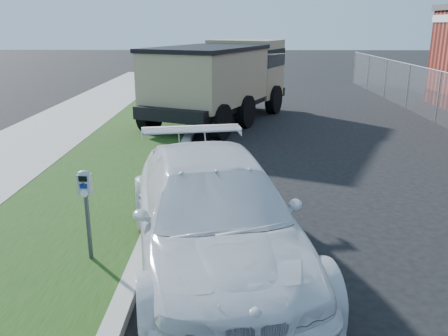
{
  "coord_description": "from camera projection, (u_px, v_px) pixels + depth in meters",
  "views": [
    {
      "loc": [
        -1.26,
        -6.79,
        3.37
      ],
      "look_at": [
        -1.4,
        1.0,
        1.0
      ],
      "focal_mm": 38.0,
      "sensor_mm": 36.0,
      "label": 1
    }
  ],
  "objects": [
    {
      "name": "ground",
      "position": [
        312.0,
        248.0,
        7.46
      ],
      "size": [
        120.0,
        120.0,
        0.0
      ],
      "primitive_type": "plane",
      "color": "black",
      "rests_on": "ground"
    },
    {
      "name": "streetside",
      "position": [
        16.0,
        197.0,
        9.44
      ],
      "size": [
        6.12,
        50.0,
        0.15
      ],
      "color": "gray",
      "rests_on": "ground"
    },
    {
      "name": "parking_meter",
      "position": [
        86.0,
        196.0,
        6.58
      ],
      "size": [
        0.19,
        0.13,
        1.33
      ],
      "rotation": [
        0.0,
        0.0,
        -0.02
      ],
      "color": "#3F4247",
      "rests_on": "ground"
    },
    {
      "name": "white_wagon",
      "position": [
        215.0,
        213.0,
        6.76
      ],
      "size": [
        3.25,
        5.79,
        1.58
      ],
      "primitive_type": "imported",
      "rotation": [
        0.0,
        0.0,
        0.2
      ],
      "color": "white",
      "rests_on": "ground"
    },
    {
      "name": "dump_truck",
      "position": [
        223.0,
        77.0,
        16.97
      ],
      "size": [
        5.23,
        7.55,
        2.79
      ],
      "rotation": [
        0.0,
        0.0,
        -0.42
      ],
      "color": "black",
      "rests_on": "ground"
    }
  ]
}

